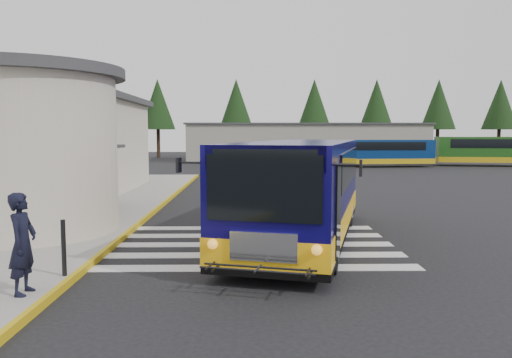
{
  "coord_description": "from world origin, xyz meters",
  "views": [
    {
      "loc": [
        -0.44,
        -14.26,
        3.04
      ],
      "look_at": [
        -0.23,
        -0.5,
        1.79
      ],
      "focal_mm": 35.0,
      "sensor_mm": 36.0,
      "label": 1
    }
  ],
  "objects_px": {
    "pedestrian_b": "(62,207)",
    "bollard": "(64,248)",
    "transit_bus": "(301,194)",
    "far_bus_a": "(387,152)",
    "far_bus_b": "(487,150)",
    "pedestrian_a": "(23,244)"
  },
  "relations": [
    {
      "from": "bollard",
      "to": "far_bus_a",
      "type": "height_order",
      "value": "far_bus_a"
    },
    {
      "from": "pedestrian_b",
      "to": "far_bus_b",
      "type": "distance_m",
      "value": 42.78
    },
    {
      "from": "transit_bus",
      "to": "far_bus_a",
      "type": "xyz_separation_m",
      "value": [
        11.23,
        31.77,
        0.04
      ]
    },
    {
      "from": "bollard",
      "to": "far_bus_a",
      "type": "distance_m",
      "value": 39.23
    },
    {
      "from": "transit_bus",
      "to": "pedestrian_a",
      "type": "distance_m",
      "value": 7.44
    },
    {
      "from": "transit_bus",
      "to": "bollard",
      "type": "relative_size",
      "value": 8.91
    },
    {
      "from": "pedestrian_a",
      "to": "pedestrian_b",
      "type": "height_order",
      "value": "pedestrian_a"
    },
    {
      "from": "pedestrian_b",
      "to": "far_bus_b",
      "type": "relative_size",
      "value": 0.17
    },
    {
      "from": "pedestrian_a",
      "to": "bollard",
      "type": "relative_size",
      "value": 1.6
    },
    {
      "from": "far_bus_b",
      "to": "far_bus_a",
      "type": "bearing_deg",
      "value": 106.67
    },
    {
      "from": "transit_bus",
      "to": "far_bus_b",
      "type": "height_order",
      "value": "transit_bus"
    },
    {
      "from": "pedestrian_b",
      "to": "bollard",
      "type": "xyz_separation_m",
      "value": [
        1.61,
        -4.3,
        -0.21
      ]
    },
    {
      "from": "pedestrian_a",
      "to": "far_bus_a",
      "type": "bearing_deg",
      "value": -23.73
    },
    {
      "from": "pedestrian_b",
      "to": "far_bus_b",
      "type": "xyz_separation_m",
      "value": [
        27.89,
        32.43,
        0.6
      ]
    },
    {
      "from": "bollard",
      "to": "transit_bus",
      "type": "bearing_deg",
      "value": 36.28
    },
    {
      "from": "bollard",
      "to": "far_bus_b",
      "type": "distance_m",
      "value": 45.17
    },
    {
      "from": "far_bus_a",
      "to": "far_bus_b",
      "type": "bearing_deg",
      "value": -87.83
    },
    {
      "from": "pedestrian_a",
      "to": "far_bus_b",
      "type": "xyz_separation_m",
      "value": [
        26.58,
        37.88,
        0.47
      ]
    },
    {
      "from": "pedestrian_b",
      "to": "transit_bus",
      "type": "bearing_deg",
      "value": 59.67
    },
    {
      "from": "pedestrian_a",
      "to": "transit_bus",
      "type": "bearing_deg",
      "value": -47.17
    },
    {
      "from": "transit_bus",
      "to": "far_bus_a",
      "type": "bearing_deg",
      "value": 85.4
    },
    {
      "from": "bollard",
      "to": "far_bus_a",
      "type": "xyz_separation_m",
      "value": [
        16.45,
        35.6,
        0.67
      ]
    }
  ]
}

